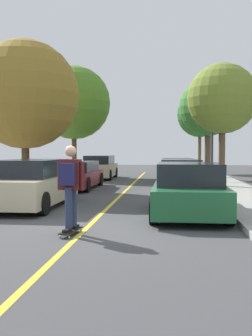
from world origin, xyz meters
TOP-DOWN VIEW (x-y plane):
  - ground at (0.00, 0.00)m, footprint 80.00×80.00m
  - center_line at (0.00, 4.00)m, footprint 0.12×39.20m
  - parked_car_left_nearest at (-2.35, 3.24)m, footprint 2.01×4.43m
  - parked_car_left_near at (-2.35, 9.31)m, footprint 1.89×4.66m
  - parked_car_left_far at (-2.35, 15.73)m, footprint 1.84×4.42m
  - parked_car_right_nearest at (2.35, 2.10)m, footprint 1.96×4.16m
  - parked_car_right_near at (2.35, 8.77)m, footprint 2.01×4.13m
  - parked_car_right_far at (2.35, 14.64)m, footprint 2.10×4.71m
  - street_tree_left_nearest at (-4.23, 7.92)m, footprint 4.59×4.59m
  - street_tree_left_near at (-4.23, 16.90)m, footprint 4.71×4.71m
  - street_tree_right_nearest at (4.23, 9.79)m, footprint 3.15×3.15m
  - street_tree_right_near at (4.23, 16.16)m, footprint 3.49×3.49m
  - street_tree_right_far at (4.23, 22.25)m, footprint 3.45×3.45m
  - streetlamp at (4.10, 12.61)m, footprint 0.36×0.24m
  - skateboard at (-0.17, -0.60)m, footprint 0.33×0.86m
  - skateboarder at (-0.18, -0.63)m, footprint 0.59×0.71m

SIDE VIEW (x-z plane):
  - ground at x=0.00m, z-range 0.00..0.00m
  - center_line at x=0.00m, z-range 0.00..0.01m
  - skateboard at x=-0.17m, z-range 0.04..0.14m
  - parked_car_left_near at x=-2.35m, z-range 0.00..1.25m
  - parked_car_right_far at x=2.35m, z-range -0.01..1.29m
  - parked_car_right_near at x=2.35m, z-range 0.00..1.35m
  - parked_car_right_nearest at x=2.35m, z-range -0.02..1.39m
  - parked_car_left_far at x=-2.35m, z-range -0.01..1.42m
  - parked_car_left_nearest at x=-2.35m, z-range -0.02..1.44m
  - skateboarder at x=-0.18m, z-range 0.22..1.95m
  - streetlamp at x=4.10m, z-range 0.55..6.50m
  - street_tree_right_nearest at x=4.23m, z-range 1.29..6.79m
  - street_tree_left_nearest at x=-4.23m, z-range 0.96..7.22m
  - street_tree_right_near at x=4.23m, z-range 1.35..7.32m
  - street_tree_right_far at x=4.23m, z-range 1.43..7.49m
  - street_tree_left_near at x=-4.23m, z-range 1.29..8.32m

